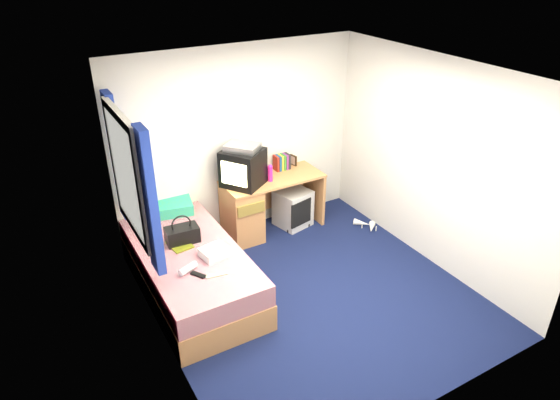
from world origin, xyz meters
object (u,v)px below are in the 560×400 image
desk (254,206)px  water_bottle (188,269)px  handbag (182,234)px  crt_tv (243,168)px  remote_control (198,275)px  pillow (166,207)px  white_heels (367,225)px  pink_water_bottle (270,174)px  magazine (180,245)px  vcr (242,147)px  aerosol_can (261,174)px  colour_swatch_fan (217,275)px  bed (191,271)px  picture_frame (293,160)px  towel (215,252)px  storage_cube (293,208)px

desk → water_bottle: (-1.28, -1.09, 0.17)m
handbag → water_bottle: (-0.15, -0.55, -0.06)m
crt_tv → remote_control: (-1.09, -1.21, -0.43)m
pillow → water_bottle: size_ratio=3.00×
white_heels → water_bottle: bearing=-170.0°
pink_water_bottle → magazine: size_ratio=0.70×
pink_water_bottle → remote_control: (-1.43, -1.13, -0.30)m
white_heels → vcr: bearing=157.1°
remote_control → white_heels: (2.59, 0.58, -0.51)m
aerosol_can → handbag: (-1.24, -0.54, -0.21)m
vcr → colour_swatch_fan: (-0.94, -1.29, -0.70)m
bed → aerosol_can: bearing=30.5°
crt_tv → pink_water_bottle: size_ratio=3.12×
desk → picture_frame: (0.71, 0.20, 0.41)m
vcr → towel: vcr is taller
magazine → water_bottle: (-0.09, -0.50, 0.03)m
remote_control → water_bottle: bearing=87.5°
bed → colour_swatch_fan: size_ratio=9.09×
pink_water_bottle → storage_cube: bearing=5.0°
vcr → aerosol_can: (0.23, -0.01, -0.40)m
aerosol_can → handbag: aerosol_can is taller
white_heels → bed: bearing=-177.5°
pillow → colour_swatch_fan: pillow is taller
desk → colour_swatch_fan: bearing=-129.6°
vcr → picture_frame: (0.84, 0.20, -0.42)m
bed → remote_control: 0.55m
magazine → remote_control: remote_control is taller
magazine → white_heels: (2.56, -0.03, -0.51)m
picture_frame → colour_swatch_fan: 2.34m
bed → towel: towel is taller
remote_control → aerosol_can: bearing=10.6°
water_bottle → storage_cube: bearing=29.6°
water_bottle → colour_swatch_fan: water_bottle is taller
bed → crt_tv: (1.01, 0.74, 0.71)m
aerosol_can → white_heels: 1.62m
picture_frame → remote_control: (-1.93, -1.41, -0.27)m
crt_tv → pink_water_bottle: (0.34, -0.08, -0.13)m
pink_water_bottle → towel: 1.48m
storage_cube → aerosol_can: 0.75m
pink_water_bottle → colour_swatch_fan: bearing=-136.3°
crt_tv → pink_water_bottle: bearing=43.1°
handbag → vcr: bearing=33.0°
picture_frame → water_bottle: (-2.00, -1.30, -0.24)m
bed → colour_swatch_fan: 0.62m
vcr → water_bottle: bearing=-86.3°
crt_tv → colour_swatch_fan: bearing=-69.9°
picture_frame → magazine: bearing=-169.5°
crt_tv → picture_frame: bearing=69.4°
pink_water_bottle → vcr: bearing=166.6°
vcr → colour_swatch_fan: size_ratio=1.77×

